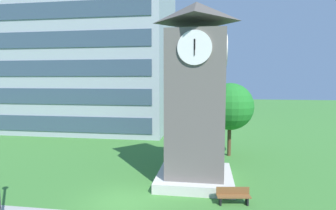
% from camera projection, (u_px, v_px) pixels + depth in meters
% --- Properties ---
extents(ground_plane, '(160.00, 160.00, 0.00)m').
position_uv_depth(ground_plane, '(122.00, 201.00, 14.79)').
color(ground_plane, '#3D7A33').
extents(office_building, '(20.34, 14.40, 19.20)m').
position_uv_depth(office_building, '(96.00, 59.00, 36.95)').
color(office_building, '#9EA8B2').
rests_on(office_building, ground).
extents(clock_tower, '(4.81, 4.81, 11.52)m').
position_uv_depth(clock_tower, '(196.00, 103.00, 17.13)').
color(clock_tower, '#605B56').
rests_on(clock_tower, ground).
extents(park_bench, '(1.85, 0.73, 0.88)m').
position_uv_depth(park_bench, '(233.00, 196.00, 14.41)').
color(park_bench, brown).
rests_on(park_bench, ground).
extents(tree_streetside, '(4.09, 4.09, 6.42)m').
position_uv_depth(tree_streetside, '(230.00, 107.00, 23.22)').
color(tree_streetside, '#513823').
rests_on(tree_streetside, ground).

